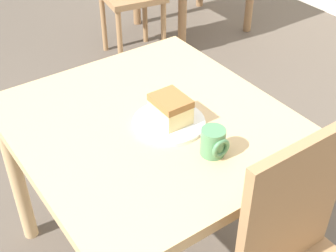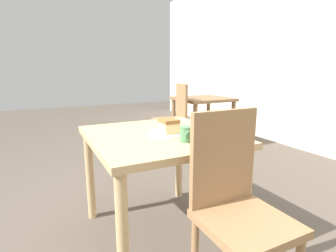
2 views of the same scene
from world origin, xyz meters
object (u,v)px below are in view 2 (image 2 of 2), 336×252
at_px(dining_table_near, 159,149).
at_px(chair_near_window, 236,204).
at_px(dining_table_far, 203,107).
at_px(cake_slice, 169,126).
at_px(chair_far_corner, 174,116).
at_px(coffee_mug, 187,134).
at_px(plate, 168,134).

distance_m(dining_table_near, chair_near_window, 0.66).
bearing_deg(dining_table_far, cake_slice, -39.56).
distance_m(chair_far_corner, coffee_mug, 2.01).
bearing_deg(dining_table_far, chair_near_window, -30.69).
bearing_deg(dining_table_near, dining_table_far, 138.78).
bearing_deg(coffee_mug, chair_far_corner, 154.20).
relative_size(dining_table_far, coffee_mug, 8.35).
relative_size(dining_table_near, chair_far_corner, 0.99).
distance_m(cake_slice, coffee_mug, 0.20).
xyz_separation_m(dining_table_far, chair_near_window, (2.34, -1.39, -0.08)).
xyz_separation_m(plate, cake_slice, (-0.00, 0.01, 0.05)).
distance_m(dining_table_far, chair_near_window, 2.72).
distance_m(dining_table_near, dining_table_far, 2.25).
xyz_separation_m(chair_near_window, coffee_mug, (-0.40, -0.04, 0.25)).
height_order(chair_far_corner, plate, chair_far_corner).
xyz_separation_m(chair_far_corner, coffee_mug, (1.80, -0.87, 0.25)).
xyz_separation_m(dining_table_near, dining_table_far, (-1.69, 1.48, -0.03)).
distance_m(dining_table_near, chair_far_corner, 1.81).
distance_m(chair_far_corner, plate, 1.84).
relative_size(dining_table_near, chair_near_window, 0.99).
bearing_deg(chair_far_corner, dining_table_far, 113.84).
bearing_deg(cake_slice, dining_table_far, 140.44).
height_order(plate, coffee_mug, coffee_mug).
bearing_deg(cake_slice, chair_far_corner, 151.04).
distance_m(dining_table_far, coffee_mug, 2.41).
relative_size(dining_table_near, plate, 3.86).
distance_m(dining_table_far, cake_slice, 2.26).
relative_size(chair_far_corner, coffee_mug, 10.50).
height_order(dining_table_near, dining_table_far, dining_table_far).
distance_m(plate, coffee_mug, 0.21).
bearing_deg(plate, dining_table_near, -141.77).
bearing_deg(cake_slice, plate, -73.00).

